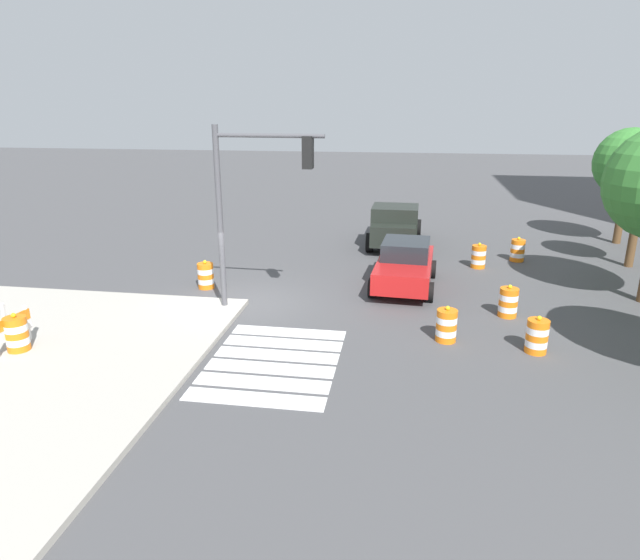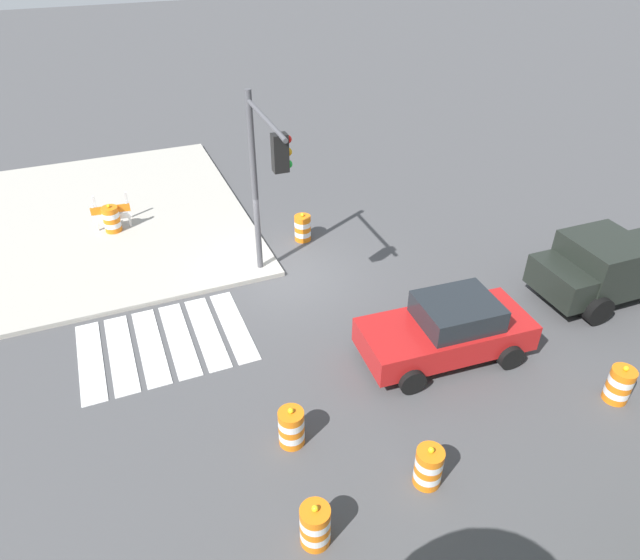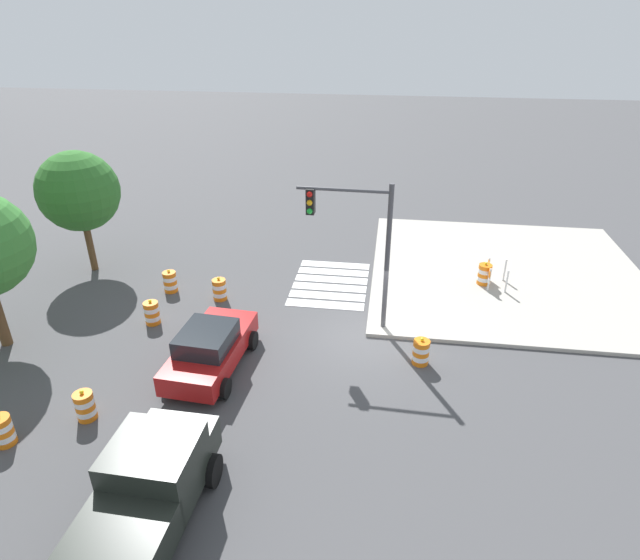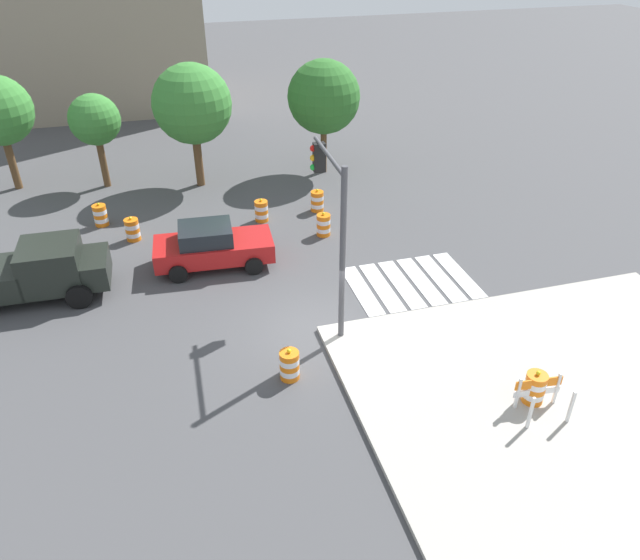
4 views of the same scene
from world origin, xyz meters
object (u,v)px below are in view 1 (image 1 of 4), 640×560
Objects in this scene: pickup_truck at (395,225)px; construction_barricade at (6,328)px; sports_car at (405,264)px; traffic_light_pole at (255,186)px; traffic_barrel_lane_center at (518,250)px; traffic_barrel_median_far at (479,257)px; traffic_barrel_on_sidewalk at (17,334)px; street_tree_corner_lot at (630,163)px; traffic_barrel_median_near at (537,336)px; traffic_barrel_far_curb at (446,325)px; traffic_barrel_crosswalk_end at (508,302)px; traffic_barrel_near_corner at (206,276)px.

pickup_truck is 3.99× the size of construction_barricade.
construction_barricade is (7.20, -10.06, -0.09)m from sports_car.
traffic_barrel_lane_center is at bearing 129.05° from traffic_light_pole.
traffic_barrel_median_far is 16.37m from construction_barricade.
traffic_light_pole reaches higher than traffic_barrel_on_sidewalk.
street_tree_corner_lot reaches higher than sports_car.
traffic_barrel_median_near is 13.40m from traffic_barrel_on_sidewalk.
traffic_barrel_median_near is at bearing 34.77° from sports_car.
street_tree_corner_lot reaches higher than traffic_barrel_far_curb.
traffic_barrel_crosswalk_end and traffic_barrel_lane_center have the same top height.
traffic_barrel_median_near is (2.54, 0.31, 0.00)m from traffic_barrel_crosswalk_end.
traffic_barrel_lane_center is (1.87, 5.08, -0.52)m from pickup_truck.
pickup_truck is at bearing -175.26° from sports_car.
traffic_barrel_median_near is 0.78× the size of construction_barricade.
street_tree_corner_lot is at bearing 129.37° from sports_car.
traffic_barrel_lane_center is at bearing 127.64° from construction_barricade.
sports_car is 12.37m from construction_barricade.
traffic_barrel_far_curb is at bearing -42.38° from traffic_barrel_crosswalk_end.
traffic_barrel_median_far is (3.13, 3.37, -0.52)m from pickup_truck.
pickup_truck is 5.09× the size of traffic_barrel_lane_center.
pickup_truck is 9.67m from traffic_barrel_near_corner.
street_tree_corner_lot is (-9.27, 16.66, 3.22)m from traffic_barrel_near_corner.
street_tree_corner_lot is (-15.25, 19.50, 3.07)m from traffic_barrel_on_sidewalk.
traffic_barrel_near_corner is 12.68m from traffic_barrel_lane_center.
traffic_light_pole is at bearing -102.56° from traffic_barrel_median_near.
traffic_barrel_on_sidewalk is at bearing -76.44° from traffic_barrel_far_curb.
traffic_barrel_median_near is (4.98, 3.46, -0.36)m from sports_car.
traffic_barrel_near_corner is at bearing -128.53° from traffic_light_pole.
traffic_light_pole is (-3.97, 5.62, 3.19)m from construction_barricade.
construction_barricade is (10.03, -12.93, 0.27)m from traffic_barrel_median_far.
traffic_barrel_near_corner is at bearing -112.48° from traffic_barrel_far_curb.
construction_barricade is at bearing -52.50° from street_tree_corner_lot.
traffic_barrel_crosswalk_end is (8.41, 3.65, -0.52)m from pickup_truck.
street_tree_corner_lot is at bearing 145.79° from traffic_barrel_far_curb.
traffic_light_pole is at bearing -50.95° from traffic_barrel_lane_center.
traffic_barrel_median_far is 0.19× the size of street_tree_corner_lot.
traffic_light_pole reaches higher than street_tree_corner_lot.
sports_car is at bearing -127.79° from traffic_barrel_crosswalk_end.
traffic_barrel_far_curb is at bearing -34.21° from street_tree_corner_lot.
traffic_barrel_far_curb is 0.19× the size of traffic_light_pole.
sports_car is 4.77m from traffic_barrel_far_curb.
construction_barricade is (13.16, -9.56, -0.25)m from pickup_truck.
street_tree_corner_lot is (-5.17, 6.88, 3.22)m from traffic_barrel_median_far.
pickup_truck is 0.94× the size of traffic_light_pole.
traffic_light_pole reaches higher than sports_car.
sports_car is at bearing -50.63° from street_tree_corner_lot.
traffic_barrel_median_near is 2.31m from traffic_barrel_far_curb.
sports_car is 4.33× the size of traffic_barrel_on_sidewalk.
construction_barricade is at bearing -99.05° from traffic_barrel_on_sidewalk.
traffic_barrel_near_corner is 10.12m from traffic_barrel_crosswalk_end.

